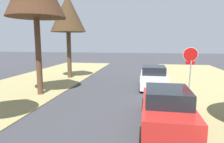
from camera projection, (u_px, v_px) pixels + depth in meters
stop_sign_far at (190, 62)px, 11.07m from camera, size 0.81×0.41×2.96m
street_tree_left_far at (68, 14)px, 17.44m from camera, size 3.12×3.12×7.41m
parked_sedan_red at (166, 109)px, 7.72m from camera, size 1.98×4.42×1.57m
parked_sedan_white at (153, 77)px, 14.51m from camera, size 1.98×4.42×1.57m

